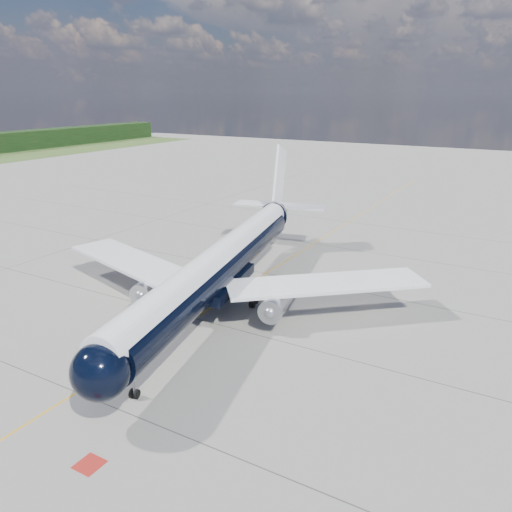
{
  "coord_description": "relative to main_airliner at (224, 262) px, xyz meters",
  "views": [
    {
      "loc": [
        28.12,
        -26.63,
        21.8
      ],
      "look_at": [
        1.43,
        19.98,
        4.0
      ],
      "focal_mm": 35.0,
      "sensor_mm": 36.0,
      "label": 1
    }
  ],
  "objects": [
    {
      "name": "red_marking",
      "position": [
        6.41,
        -24.87,
        -4.58
      ],
      "size": [
        1.6,
        1.6,
        0.01
      ],
      "primitive_type": "cube",
      "color": "maroon",
      "rests_on": "ground"
    },
    {
      "name": "ground",
      "position": [
        -0.39,
        15.13,
        -4.58
      ],
      "size": [
        320.0,
        320.0,
        0.0
      ],
      "primitive_type": "plane",
      "color": "gray",
      "rests_on": "ground"
    },
    {
      "name": "taxiway_centerline",
      "position": [
        -0.39,
        10.13,
        -4.58
      ],
      "size": [
        0.16,
        160.0,
        0.01
      ],
      "primitive_type": "cube",
      "color": "orange",
      "rests_on": "ground"
    },
    {
      "name": "main_airliner",
      "position": [
        0.0,
        0.0,
        0.0
      ],
      "size": [
        41.08,
        50.69,
        14.77
      ],
      "rotation": [
        0.0,
        0.0,
        0.21
      ],
      "color": "black",
      "rests_on": "ground"
    }
  ]
}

